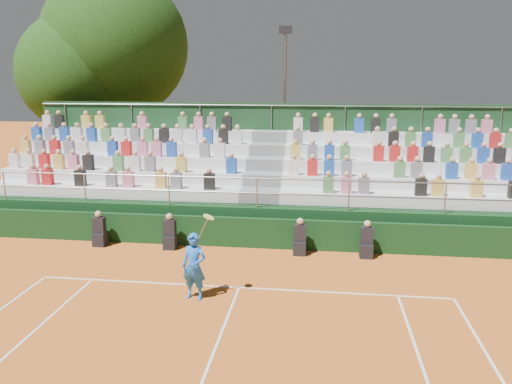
# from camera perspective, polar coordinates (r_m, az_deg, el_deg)

# --- Properties ---
(ground) EXTENTS (90.00, 90.00, 0.00)m
(ground) POSITION_cam_1_polar(r_m,az_deg,el_deg) (13.49, -1.93, -10.86)
(ground) COLOR #C86221
(ground) RESTS_ON ground
(courtside_wall) EXTENTS (20.00, 0.15, 1.00)m
(courtside_wall) POSITION_cam_1_polar(r_m,az_deg,el_deg) (16.28, -0.14, -4.70)
(courtside_wall) COLOR black
(courtside_wall) RESTS_ON ground
(line_officials) EXTENTS (9.04, 0.40, 1.19)m
(line_officials) POSITION_cam_1_polar(r_m,az_deg,el_deg) (15.96, -2.86, -5.17)
(line_officials) COLOR black
(line_officials) RESTS_ON ground
(grandstand) EXTENTS (20.00, 5.20, 4.40)m
(grandstand) POSITION_cam_1_polar(r_m,az_deg,el_deg) (19.22, 1.12, -0.06)
(grandstand) COLOR black
(grandstand) RESTS_ON ground
(tennis_player) EXTENTS (0.87, 0.52, 2.22)m
(tennis_player) POSITION_cam_1_polar(r_m,az_deg,el_deg) (12.65, -7.07, -8.42)
(tennis_player) COLOR blue
(tennis_player) RESTS_ON ground
(tree_west) EXTENTS (5.94, 5.94, 8.60)m
(tree_west) POSITION_cam_1_polar(r_m,az_deg,el_deg) (27.02, -19.57, 12.68)
(tree_west) COLOR #3A2615
(tree_west) RESTS_ON ground
(tree_east) EXTENTS (7.33, 7.33, 10.66)m
(tree_east) POSITION_cam_1_polar(r_m,az_deg,el_deg) (27.34, -15.78, 15.82)
(tree_east) COLOR #3A2615
(tree_east) RESTS_ON ground
(floodlight_mast) EXTENTS (0.60, 0.25, 7.81)m
(floodlight_mast) POSITION_cam_1_polar(r_m,az_deg,el_deg) (25.06, 3.29, 11.04)
(floodlight_mast) COLOR gray
(floodlight_mast) RESTS_ON ground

